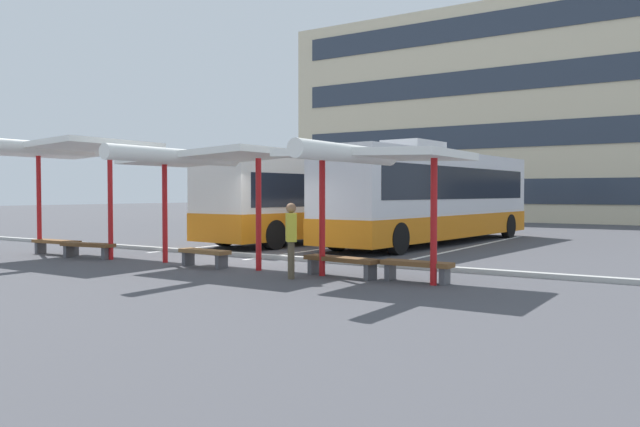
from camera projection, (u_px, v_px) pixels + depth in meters
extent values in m
plane|color=#47474C|center=(249.00, 259.00, 17.91)|extent=(160.00, 160.00, 0.00)
cube|color=beige|center=(537.00, 118.00, 45.20)|extent=(34.12, 11.38, 14.67)
cube|color=#2D3847|center=(514.00, 191.00, 40.56)|extent=(31.39, 0.08, 1.61)
cube|color=#2D3847|center=(515.00, 135.00, 40.45)|extent=(31.39, 0.08, 1.61)
cube|color=#2D3847|center=(515.00, 78.00, 40.33)|extent=(31.39, 0.08, 1.61)
cube|color=#2D3847|center=(516.00, 20.00, 40.21)|extent=(31.39, 0.08, 1.61)
cube|color=silver|center=(316.00, 198.00, 24.57)|extent=(3.45, 10.99, 2.84)
cube|color=orange|center=(316.00, 222.00, 24.60)|extent=(3.49, 11.03, 0.94)
cube|color=black|center=(316.00, 191.00, 24.56)|extent=(3.40, 10.13, 1.14)
cube|color=black|center=(388.00, 190.00, 28.82)|extent=(2.23, 0.27, 1.70)
cube|color=silver|center=(294.00, 156.00, 23.45)|extent=(1.70, 2.32, 0.36)
cylinder|color=black|center=(347.00, 224.00, 28.34)|extent=(0.38, 1.02, 1.00)
cylinder|color=black|center=(392.00, 226.00, 26.91)|extent=(0.38, 1.02, 1.00)
cylinder|color=black|center=(224.00, 232.00, 22.32)|extent=(0.38, 1.02, 1.00)
cylinder|color=black|center=(273.00, 235.00, 20.89)|extent=(0.38, 1.02, 1.00)
cube|color=silver|center=(434.00, 195.00, 23.45)|extent=(3.48, 12.57, 3.10)
cube|color=orange|center=(434.00, 225.00, 23.49)|extent=(3.52, 12.61, 0.83)
cube|color=black|center=(434.00, 184.00, 23.44)|extent=(3.42, 11.58, 1.14)
cube|color=black|center=(497.00, 187.00, 28.34)|extent=(2.18, 0.26, 1.86)
cube|color=silver|center=(414.00, 146.00, 22.16)|extent=(1.66, 2.31, 0.36)
cylinder|color=black|center=(458.00, 224.00, 27.84)|extent=(0.38, 1.02, 1.00)
cylinder|color=black|center=(508.00, 226.00, 26.46)|extent=(0.38, 1.02, 1.00)
cylinder|color=black|center=(337.00, 236.00, 20.53)|extent=(0.38, 1.02, 1.00)
cylinder|color=black|center=(397.00, 239.00, 19.15)|extent=(0.38, 1.02, 1.00)
cube|color=white|center=(279.00, 239.00, 25.71)|extent=(0.16, 14.00, 0.01)
cube|color=white|center=(363.00, 243.00, 23.58)|extent=(0.16, 14.00, 0.01)
cube|color=white|center=(464.00, 248.00, 21.44)|extent=(0.16, 14.00, 0.01)
cylinder|color=red|center=(39.00, 204.00, 19.60)|extent=(0.14, 0.14, 3.14)
cylinder|color=red|center=(110.00, 205.00, 17.76)|extent=(0.14, 0.14, 3.14)
cube|color=white|center=(72.00, 149.00, 18.63)|extent=(4.40, 3.33, 0.36)
cylinder|color=white|center=(25.00, 147.00, 17.36)|extent=(0.36, 4.40, 0.36)
cube|color=brown|center=(56.00, 242.00, 19.24)|extent=(1.86, 0.49, 0.10)
cube|color=#4C4C51|center=(41.00, 248.00, 19.65)|extent=(0.13, 0.34, 0.35)
cube|color=#4C4C51|center=(73.00, 250.00, 18.86)|extent=(0.13, 0.34, 0.35)
cube|color=brown|center=(88.00, 245.00, 18.09)|extent=(1.81, 0.65, 0.10)
cube|color=#4C4C51|center=(69.00, 251.00, 18.41)|extent=(0.16, 0.35, 0.35)
cube|color=#4C4C51|center=(107.00, 253.00, 17.78)|extent=(0.16, 0.35, 0.35)
cylinder|color=red|center=(165.00, 212.00, 17.01)|extent=(0.14, 0.14, 2.74)
cylinder|color=red|center=(259.00, 215.00, 15.25)|extent=(0.14, 0.14, 2.74)
cube|color=white|center=(209.00, 157.00, 16.08)|extent=(4.24, 2.55, 0.35)
cylinder|color=white|center=(177.00, 156.00, 15.14)|extent=(0.36, 4.24, 0.36)
cube|color=brown|center=(204.00, 251.00, 16.01)|extent=(1.57, 0.54, 0.10)
cube|color=#4C4C51|center=(188.00, 259.00, 16.39)|extent=(0.15, 0.34, 0.35)
cube|color=#4C4C51|center=(221.00, 262.00, 15.64)|extent=(0.15, 0.34, 0.35)
cylinder|color=red|center=(322.00, 218.00, 14.27)|extent=(0.14, 0.14, 2.64)
cylinder|color=red|center=(434.00, 221.00, 12.80)|extent=(0.14, 0.14, 2.64)
cube|color=white|center=(375.00, 155.00, 13.49)|extent=(3.72, 2.60, 0.24)
cylinder|color=white|center=(348.00, 153.00, 12.53)|extent=(0.36, 3.72, 0.36)
cube|color=brown|center=(341.00, 259.00, 14.12)|extent=(1.97, 0.68, 0.10)
cube|color=#4C4C51|center=(314.00, 266.00, 14.66)|extent=(0.17, 0.35, 0.35)
cube|color=#4C4C51|center=(370.00, 272.00, 13.60)|extent=(0.17, 0.35, 0.35)
cube|color=brown|center=(417.00, 264.00, 13.24)|extent=(1.57, 0.45, 0.10)
cube|color=#4C4C51|center=(390.00, 272.00, 13.60)|extent=(0.13, 0.34, 0.35)
cube|color=#4C4C51|center=(445.00, 276.00, 12.90)|extent=(0.13, 0.34, 0.35)
cube|color=#ADADA8|center=(258.00, 256.00, 18.25)|extent=(44.00, 0.24, 0.12)
cylinder|color=brown|center=(291.00, 260.00, 13.75)|extent=(0.14, 0.14, 0.83)
cylinder|color=brown|center=(291.00, 259.00, 13.92)|extent=(0.14, 0.14, 0.83)
cube|color=gold|center=(291.00, 227.00, 13.81)|extent=(0.48, 0.51, 0.62)
sphere|color=#936B4C|center=(291.00, 208.00, 13.80)|extent=(0.22, 0.22, 0.22)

